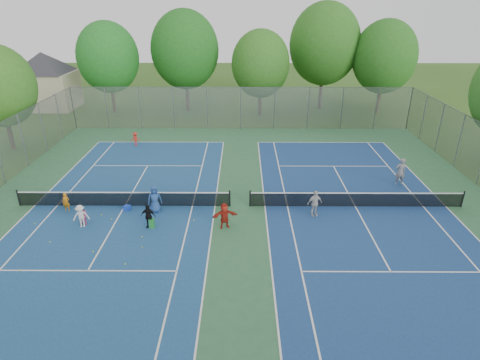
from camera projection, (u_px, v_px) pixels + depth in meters
name	position (u px, v px, depth m)	size (l,w,h in m)	color
ground	(240.00, 206.00, 24.32)	(120.00, 120.00, 0.00)	#31571B
court_pad	(240.00, 206.00, 24.32)	(32.00, 32.00, 0.01)	#2E623C
court_left	(125.00, 206.00, 24.35)	(10.97, 23.77, 0.01)	navy
court_right	(355.00, 206.00, 24.28)	(10.97, 23.77, 0.01)	navy
net_left	(124.00, 199.00, 24.17)	(12.87, 0.10, 0.91)	black
net_right	(356.00, 200.00, 24.09)	(12.87, 0.10, 0.91)	black
fence_north	(241.00, 108.00, 38.07)	(32.00, 0.10, 4.00)	gray
house	(44.00, 71.00, 44.57)	(11.03, 11.03, 7.30)	#B7A88C
tree_nw	(108.00, 57.00, 42.01)	(6.40, 6.40, 9.58)	#443326
tree_nl	(185.00, 50.00, 42.61)	(7.20, 7.20, 10.69)	#443326
tree_nc	(261.00, 64.00, 41.22)	(6.00, 6.00, 8.85)	#443326
tree_nr	(325.00, 44.00, 43.23)	(7.60, 7.60, 11.42)	#443326
tree_ne	(385.00, 57.00, 41.82)	(6.60, 6.60, 9.77)	#443326
ball_crate	(127.00, 208.00, 23.83)	(0.34, 0.34, 0.30)	blue
ball_hopper	(152.00, 223.00, 21.94)	(0.27, 0.27, 0.54)	green
student_a	(66.00, 202.00, 23.60)	(0.41, 0.27, 1.13)	orange
student_b	(83.00, 216.00, 22.11)	(0.55, 0.43, 1.14)	#E75992
student_c	(81.00, 216.00, 21.88)	(0.86, 0.49, 1.33)	silver
student_d	(148.00, 216.00, 21.80)	(0.82, 0.34, 1.40)	black
student_e	(155.00, 199.00, 23.36)	(0.82, 0.53, 1.68)	navy
student_f	(225.00, 216.00, 21.77)	(1.37, 0.44, 1.48)	#AC2518
child_far_baseline	(136.00, 139.00, 34.19)	(0.75, 0.43, 1.16)	red
instructor	(400.00, 172.00, 26.78)	(0.70, 0.46, 1.91)	gray
teen_court_b	(315.00, 203.00, 22.97)	(0.93, 0.39, 1.58)	beige
tennis_ball_0	(142.00, 248.00, 20.22)	(0.07, 0.07, 0.07)	#B0C12D
tennis_ball_1	(142.00, 237.00, 21.10)	(0.07, 0.07, 0.07)	#BEE034
tennis_ball_2	(93.00, 252.00, 19.87)	(0.07, 0.07, 0.07)	#ACD030
tennis_ball_3	(102.00, 215.00, 23.25)	(0.07, 0.07, 0.07)	gold
tennis_ball_4	(147.00, 215.00, 23.21)	(0.07, 0.07, 0.07)	yellow
tennis_ball_5	(50.00, 242.00, 20.67)	(0.07, 0.07, 0.07)	#C8EB36
tennis_ball_6	(125.00, 264.00, 18.94)	(0.07, 0.07, 0.07)	#DFEE37
tennis_ball_7	(35.00, 224.00, 22.34)	(0.07, 0.07, 0.07)	#A5CA2F
tennis_ball_8	(112.00, 219.00, 22.82)	(0.07, 0.07, 0.07)	gold
tennis_ball_9	(194.00, 221.00, 22.69)	(0.07, 0.07, 0.07)	#C6D030
tennis_ball_10	(21.00, 270.00, 18.54)	(0.07, 0.07, 0.07)	gold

